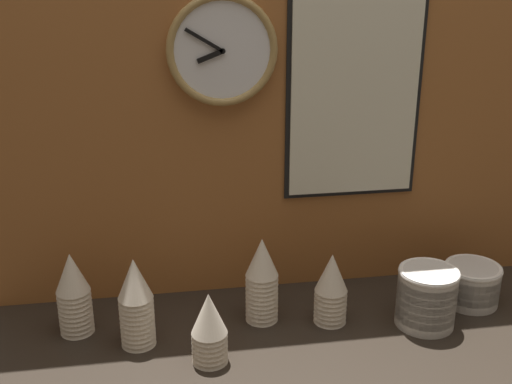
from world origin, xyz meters
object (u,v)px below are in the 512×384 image
cup_stack_left (136,302)px  cup_stack_center (262,280)px  bowl_stack_far_right (471,283)px  wall_clock (222,51)px  cup_stack_far_left (74,293)px  menu_board (354,97)px  cup_stack_center_right (331,288)px  cup_stack_center_left (209,328)px  bowl_stack_right (427,296)px

cup_stack_left → cup_stack_center: 32.24cm
bowl_stack_far_right → wall_clock: 90.92cm
cup_stack_far_left → bowl_stack_far_right: 104.80cm
cup_stack_far_left → menu_board: 87.40cm
bowl_stack_far_right → menu_board: 59.68cm
cup_stack_center_right → bowl_stack_far_right: (40.37, 3.31, -3.74)cm
cup_stack_center_left → cup_stack_far_left: (-31.99, 17.78, 1.92)cm
cup_stack_left → cup_stack_far_left: cup_stack_left is taller
cup_stack_center_left → wall_clock: bearing=76.6°
cup_stack_far_left → cup_stack_left: bearing=-27.4°
cup_stack_left → cup_stack_far_left: 17.33cm
cup_stack_center_right → bowl_stack_right: cup_stack_center_right is taller
cup_stack_far_left → wall_clock: bearing=19.8°
bowl_stack_far_right → wall_clock: wall_clock is taller
cup_stack_left → menu_board: 76.41cm
cup_stack_center_left → menu_board: (42.35, 32.94, 45.32)cm
bowl_stack_right → menu_board: menu_board is taller
cup_stack_left → bowl_stack_far_right: (89.28, 5.86, -5.66)cm
bowl_stack_right → wall_clock: (-48.43, 24.70, 59.16)cm
cup_stack_center → bowl_stack_right: 42.11cm
wall_clock → cup_stack_center_left: bearing=-103.4°
cup_stack_center → bowl_stack_right: cup_stack_center is taller
cup_stack_center → wall_clock: (-7.38, 15.92, 55.73)cm
cup_stack_center → menu_board: bearing=31.6°
cup_stack_center_right → cup_stack_far_left: size_ratio=0.88×
cup_stack_far_left → bowl_stack_right: 88.70cm
cup_stack_left → bowl_stack_far_right: cup_stack_left is taller
cup_stack_left → cup_stack_center_right: cup_stack_left is taller
cup_stack_far_left → wall_clock: (39.61, 14.26, 56.37)cm
cup_stack_far_left → bowl_stack_right: cup_stack_far_left is taller
cup_stack_center_left → wall_clock: (7.62, 32.05, 58.29)cm
cup_stack_left → cup_stack_far_left: size_ratio=1.06×
cup_stack_center_left → cup_stack_center: size_ratio=0.78×
cup_stack_left → menu_board: (58.96, 23.11, 42.76)cm
cup_stack_center_left → bowl_stack_right: cup_stack_center_left is taller
cup_stack_left → wall_clock: bearing=42.5°
cup_stack_center_right → menu_board: size_ratio=0.35×
cup_stack_center_left → bowl_stack_right: 56.54cm
cup_stack_left → cup_stack_far_left: bearing=152.6°
cup_stack_center_left → cup_stack_center_right: 34.59cm
cup_stack_center → cup_stack_far_left: bearing=178.0°
cup_stack_center_left → bowl_stack_far_right: 74.40cm
menu_board → cup_stack_far_left: bearing=-168.5°
bowl_stack_far_right → cup_stack_center: bearing=179.6°
cup_stack_center_right → cup_stack_far_left: bearing=175.2°
cup_stack_center_right → wall_clock: wall_clock is taller
bowl_stack_far_right → menu_board: bearing=150.4°
cup_stack_center_right → bowl_stack_far_right: bearing=4.7°
cup_stack_left → cup_stack_center_left: cup_stack_left is taller
cup_stack_far_left → menu_board: bearing=11.5°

